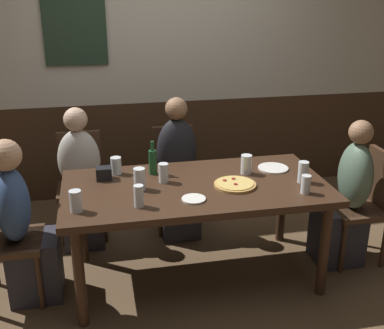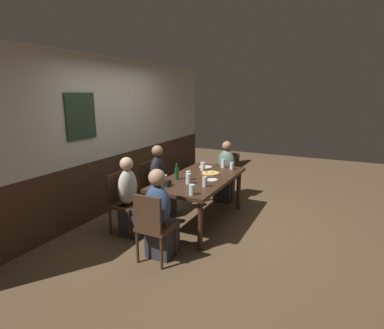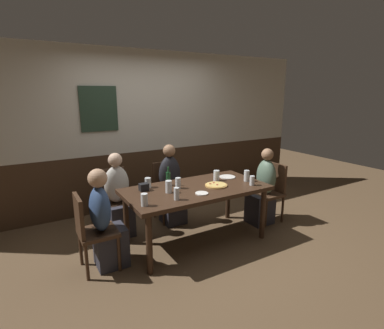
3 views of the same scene
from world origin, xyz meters
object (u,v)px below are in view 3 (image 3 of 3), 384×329
Objects in this scene: tumbler_short at (169,187)px; beer_glass_half at (144,200)px; beer_glass_tall at (247,176)px; condiment_caddy at (144,187)px; dining_table at (196,193)px; person_head_east at (263,192)px; beer_bottle_green at (168,178)px; chair_left_far at (115,196)px; person_mid_far at (171,190)px; person_left_far at (119,201)px; pint_glass_amber at (148,183)px; highball_clear at (177,194)px; chair_head_east at (271,189)px; person_head_west at (106,226)px; tumbler_water at (252,181)px; plate_white_small at (202,193)px; pint_glass_stout at (216,176)px; pint_glass_pale at (178,184)px; chair_mid_far at (167,187)px; plate_white_large at (227,177)px; chair_head_west at (90,229)px; pizza at (216,185)px.

beer_glass_half is at bearing -147.96° from tumbler_short.
beer_glass_tall reaches higher than condiment_caddy.
dining_table is 1.18m from person_head_east.
chair_left_far is at bearing 131.14° from beer_bottle_green.
person_left_far is at bearing -179.89° from person_mid_far.
person_mid_far reaches higher than pint_glass_amber.
highball_clear is (0.39, -1.15, 0.31)m from chair_left_far.
highball_clear is 0.38m from beer_glass_half.
chair_head_east is 1.51m from person_mid_far.
beer_bottle_green reaches higher than pint_glass_amber.
person_head_west is 0.84m from tumbler_short.
plate_white_small is at bearing 176.48° from tumbler_water.
dining_table is at bearing -0.31° from tumbler_short.
tumbler_water is at bearing -3.52° from plate_white_small.
beer_bottle_green is at bearing 43.89° from beer_glass_half.
chair_head_east is at bearing 9.75° from plate_white_small.
tumbler_short is 1.05× the size of pint_glass_stout.
pint_glass_pale is 0.18m from beer_bottle_green.
dining_table is 0.89m from chair_mid_far.
tumbler_short is at bearing -113.81° from chair_mid_far.
person_head_east reaches higher than beer_glass_half.
highball_clear is (0.75, -0.27, 0.32)m from person_head_west.
beer_bottle_green is 1.10× the size of plate_white_large.
person_head_west reaches higher than pint_glass_stout.
highball_clear is 0.57× the size of beer_bottle_green.
plate_white_large is at bearing 15.61° from dining_table.
pint_glass_pale and beer_glass_half have the same top height.
tumbler_short is (0.42, -0.71, 0.33)m from person_left_far.
person_head_east is at bearing 14.23° from beer_glass_tall.
chair_head_west is at bearing -151.64° from person_mid_far.
chair_mid_far is 1.02m from pizza.
person_mid_far is at bearing 148.40° from person_head_east.
chair_left_far is 6.12× the size of highball_clear.
person_mid_far reaches higher than chair_left_far.
beer_glass_half is at bearing -136.11° from beer_bottle_green.
pizza is 1.85× the size of plate_white_small.
tumbler_short reaches higher than dining_table.
plate_white_large reaches higher than dining_table.
person_left_far reaches higher than highball_clear.
person_mid_far is 0.63m from beer_bottle_green.
beer_glass_half is (-1.20, -0.38, -0.00)m from pint_glass_stout.
pint_glass_amber is 0.34m from tumbler_short.
chair_mid_far is 5.85× the size of tumbler_short.
person_head_west is 4.59× the size of beer_bottle_green.
chair_mid_far is at bearing 105.29° from pizza.
person_mid_far is 0.87m from plate_white_large.
chair_head_west is 2.10m from beer_glass_tall.
tumbler_water is at bearing -26.50° from pizza.
highball_clear is at bearing -120.01° from pint_glass_pale.
chair_head_west is at bearing -175.80° from pint_glass_stout.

